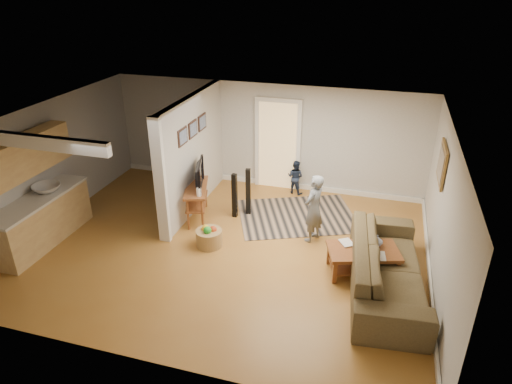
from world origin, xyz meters
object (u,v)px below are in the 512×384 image
at_px(toy_basket, 209,237).
at_px(child, 312,239).
at_px(coffee_table, 364,254).
at_px(speaker_right, 248,192).
at_px(tv_console, 197,190).
at_px(speaker_left, 235,196).
at_px(toddler, 295,193).
at_px(sofa, 384,288).

distance_m(toy_basket, child, 2.02).
distance_m(coffee_table, speaker_right, 2.96).
height_order(coffee_table, tv_console, tv_console).
height_order(speaker_left, toddler, speaker_left).
height_order(sofa, toy_basket, toy_basket).
relative_size(toy_basket, child, 0.37).
xyz_separation_m(toy_basket, child, (1.86, 0.77, -0.19)).
relative_size(sofa, coffee_table, 2.13).
height_order(sofa, speaker_left, speaker_left).
distance_m(coffee_table, tv_console, 3.69).
bearing_deg(sofa, tv_console, 64.91).
xyz_separation_m(coffee_table, speaker_right, (-2.55, 1.50, 0.16)).
bearing_deg(speaker_right, child, -35.09).
bearing_deg(toy_basket, speaker_left, 85.35).
xyz_separation_m(speaker_left, toddler, (1.00, 1.50, -0.50)).
relative_size(speaker_right, toddler, 1.28).
height_order(coffee_table, speaker_right, speaker_right).
bearing_deg(toddler, child, 126.00).
bearing_deg(coffee_table, child, 141.29).
height_order(sofa, child, child).
distance_m(speaker_right, toddler, 1.59).
relative_size(tv_console, speaker_right, 1.18).
relative_size(coffee_table, toy_basket, 2.69).
bearing_deg(toy_basket, sofa, -7.06).
xyz_separation_m(tv_console, toddler, (1.74, 1.77, -0.66)).
bearing_deg(toy_basket, child, 22.59).
distance_m(child, toddler, 2.11).
height_order(sofa, speaker_right, speaker_right).
bearing_deg(tv_console, toddler, 27.38).
height_order(toy_basket, toddler, toy_basket).
xyz_separation_m(speaker_right, child, (1.52, -0.67, -0.53)).
relative_size(tv_console, speaker_left, 1.25).
bearing_deg(toddler, speaker_right, 74.68).
bearing_deg(sofa, coffee_table, 42.62).
distance_m(tv_console, speaker_right, 1.09).
distance_m(sofa, tv_console, 4.21).
height_order(tv_console, child, tv_console).
xyz_separation_m(sofa, coffee_table, (-0.40, 0.35, 0.37)).
height_order(sofa, toddler, sofa).
relative_size(coffee_table, tv_console, 1.10).
relative_size(speaker_left, speaker_right, 0.94).
bearing_deg(tv_console, child, -22.72).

